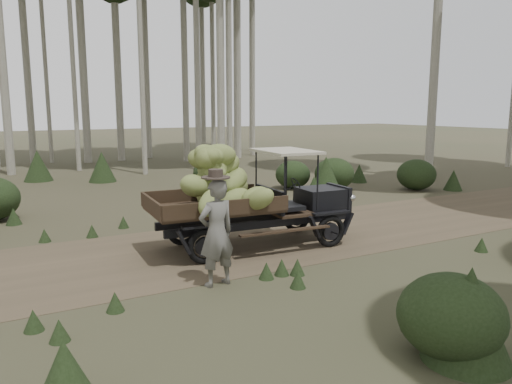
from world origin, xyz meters
The scene contains 5 objects.
ground centered at (0.00, 0.00, 0.00)m, with size 120.00×120.00×0.00m, color #473D2B.
dirt_track centered at (0.00, 0.00, 0.00)m, with size 70.00×4.00×0.01m, color brown.
banana_truck centered at (0.58, -0.30, 1.32)m, with size 4.56×2.31×2.31m.
farmer centered at (-0.67, -2.09, 0.92)m, with size 0.71×0.54×1.95m.
undergrowth centered at (1.29, 1.19, 0.56)m, with size 21.89×21.91×1.36m.
Camera 1 is at (-3.97, -9.37, 2.94)m, focal length 35.00 mm.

